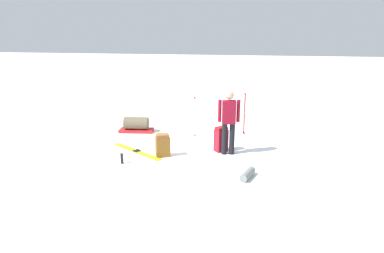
% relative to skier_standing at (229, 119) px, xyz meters
% --- Properties ---
extents(ground_plane, '(80.00, 80.00, 0.00)m').
position_rel_skier_standing_xyz_m(ground_plane, '(0.03, 0.98, -0.95)').
color(ground_plane, white).
extents(skier_standing, '(0.28, 0.56, 1.70)m').
position_rel_skier_standing_xyz_m(skier_standing, '(0.00, 0.00, 0.00)').
color(skier_standing, black).
rests_on(skier_standing, ground_plane).
extents(ski_pair_near, '(1.13, 1.69, 0.05)m').
position_rel_skier_standing_xyz_m(ski_pair_near, '(-0.31, 2.44, -0.94)').
color(ski_pair_near, gold).
rests_on(ski_pair_near, ground_plane).
extents(ski_pair_far, '(1.81, 0.71, 0.05)m').
position_rel_skier_standing_xyz_m(ski_pair_far, '(0.64, 2.06, -0.94)').
color(ski_pair_far, '#AFAB17').
rests_on(ski_pair_far, ground_plane).
extents(backpack_large_dark, '(0.40, 0.40, 0.68)m').
position_rel_skier_standing_xyz_m(backpack_large_dark, '(0.19, 0.21, -0.62)').
color(backpack_large_dark, maroon).
rests_on(backpack_large_dark, ground_plane).
extents(backpack_bright, '(0.38, 0.43, 0.60)m').
position_rel_skier_standing_xyz_m(backpack_bright, '(-0.49, 1.65, -0.66)').
color(backpack_bright, brown).
rests_on(backpack_bright, ground_plane).
extents(ski_poles_planted_near, '(0.15, 0.10, 1.32)m').
position_rel_skier_standing_xyz_m(ski_poles_planted_near, '(1.86, -0.35, -0.22)').
color(ski_poles_planted_near, maroon).
rests_on(ski_poles_planted_near, ground_plane).
extents(ski_poles_planted_far, '(0.19, 0.11, 1.26)m').
position_rel_skier_standing_xyz_m(ski_poles_planted_far, '(1.27, 1.13, -0.25)').
color(ski_poles_planted_far, '#A8BEC4').
rests_on(ski_poles_planted_far, ground_plane).
extents(gear_sled, '(0.59, 1.15, 0.49)m').
position_rel_skier_standing_xyz_m(gear_sled, '(1.47, 3.10, -0.73)').
color(gear_sled, red).
rests_on(gear_sled, ground_plane).
extents(sleeping_mat_rolled, '(0.58, 0.34, 0.18)m').
position_rel_skier_standing_xyz_m(sleeping_mat_rolled, '(-1.41, -0.56, -0.86)').
color(sleeping_mat_rolled, gray).
rests_on(sleeping_mat_rolled, ground_plane).
extents(thermos_bottle, '(0.07, 0.07, 0.26)m').
position_rel_skier_standing_xyz_m(thermos_bottle, '(-1.16, 2.51, -0.82)').
color(thermos_bottle, black).
rests_on(thermos_bottle, ground_plane).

